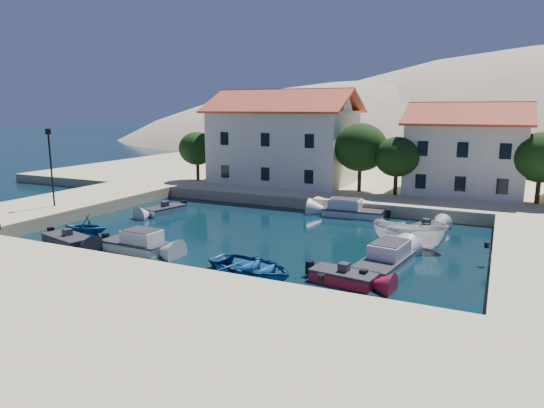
{
  "coord_description": "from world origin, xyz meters",
  "views": [
    {
      "loc": [
        15.02,
        -19.28,
        8.82
      ],
      "look_at": [
        0.3,
        11.78,
        2.0
      ],
      "focal_mm": 32.0,
      "sensor_mm": 36.0,
      "label": 1
    }
  ],
  "objects_px": {
    "building_left": "(284,136)",
    "lamppost": "(50,160)",
    "building_mid": "(466,148)",
    "rowboat_south": "(251,274)",
    "cabin_cruiser_south": "(135,243)",
    "cabin_cruiser_east": "(384,261)",
    "boat_east": "(408,247)"
  },
  "relations": [
    {
      "from": "building_left",
      "to": "lamppost",
      "type": "relative_size",
      "value": 2.36
    },
    {
      "from": "building_mid",
      "to": "rowboat_south",
      "type": "xyz_separation_m",
      "value": [
        -8.72,
        -26.17,
        -5.22
      ]
    },
    {
      "from": "building_mid",
      "to": "cabin_cruiser_south",
      "type": "height_order",
      "value": "building_mid"
    },
    {
      "from": "building_left",
      "to": "rowboat_south",
      "type": "xyz_separation_m",
      "value": [
        9.28,
        -25.17,
        -5.94
      ]
    },
    {
      "from": "building_left",
      "to": "cabin_cruiser_east",
      "type": "xyz_separation_m",
      "value": [
        15.64,
        -21.33,
        -5.46
      ]
    },
    {
      "from": "building_mid",
      "to": "rowboat_south",
      "type": "height_order",
      "value": "building_mid"
    },
    {
      "from": "building_mid",
      "to": "lamppost",
      "type": "bearing_deg",
      "value": -144.55
    },
    {
      "from": "building_mid",
      "to": "cabin_cruiser_east",
      "type": "relative_size",
      "value": 2.01
    },
    {
      "from": "building_left",
      "to": "building_mid",
      "type": "height_order",
      "value": "building_left"
    },
    {
      "from": "lamppost",
      "to": "rowboat_south",
      "type": "bearing_deg",
      "value": -13.96
    },
    {
      "from": "cabin_cruiser_south",
      "to": "lamppost",
      "type": "bearing_deg",
      "value": 162.61
    },
    {
      "from": "building_mid",
      "to": "cabin_cruiser_east",
      "type": "bearing_deg",
      "value": -96.04
    },
    {
      "from": "lamppost",
      "to": "cabin_cruiser_east",
      "type": "distance_m",
      "value": 27.5
    },
    {
      "from": "building_left",
      "to": "lamppost",
      "type": "bearing_deg",
      "value": -119.9
    },
    {
      "from": "cabin_cruiser_south",
      "to": "boat_east",
      "type": "distance_m",
      "value": 17.49
    },
    {
      "from": "building_left",
      "to": "cabin_cruiser_east",
      "type": "relative_size",
      "value": 2.81
    },
    {
      "from": "cabin_cruiser_south",
      "to": "building_mid",
      "type": "bearing_deg",
      "value": 58.54
    },
    {
      "from": "lamppost",
      "to": "cabin_cruiser_south",
      "type": "bearing_deg",
      "value": -20.14
    },
    {
      "from": "boat_east",
      "to": "building_mid",
      "type": "bearing_deg",
      "value": -0.73
    },
    {
      "from": "building_left",
      "to": "lamppost",
      "type": "distance_m",
      "value": 23.1
    },
    {
      "from": "lamppost",
      "to": "rowboat_south",
      "type": "distance_m",
      "value": 21.94
    },
    {
      "from": "building_left",
      "to": "cabin_cruiser_east",
      "type": "height_order",
      "value": "building_left"
    },
    {
      "from": "building_left",
      "to": "building_mid",
      "type": "distance_m",
      "value": 18.04
    },
    {
      "from": "lamppost",
      "to": "cabin_cruiser_south",
      "type": "height_order",
      "value": "lamppost"
    },
    {
      "from": "building_mid",
      "to": "cabin_cruiser_east",
      "type": "distance_m",
      "value": 22.95
    },
    {
      "from": "building_left",
      "to": "rowboat_south",
      "type": "height_order",
      "value": "building_left"
    },
    {
      "from": "cabin_cruiser_south",
      "to": "boat_east",
      "type": "height_order",
      "value": "cabin_cruiser_south"
    },
    {
      "from": "building_left",
      "to": "cabin_cruiser_east",
      "type": "bearing_deg",
      "value": -53.76
    },
    {
      "from": "building_mid",
      "to": "cabin_cruiser_east",
      "type": "height_order",
      "value": "building_mid"
    },
    {
      "from": "building_mid",
      "to": "boat_east",
      "type": "relative_size",
      "value": 2.16
    },
    {
      "from": "cabin_cruiser_south",
      "to": "rowboat_south",
      "type": "distance_m",
      "value": 8.64
    },
    {
      "from": "rowboat_south",
      "to": "boat_east",
      "type": "xyz_separation_m",
      "value": [
        6.78,
        9.01,
        0.0
      ]
    }
  ]
}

